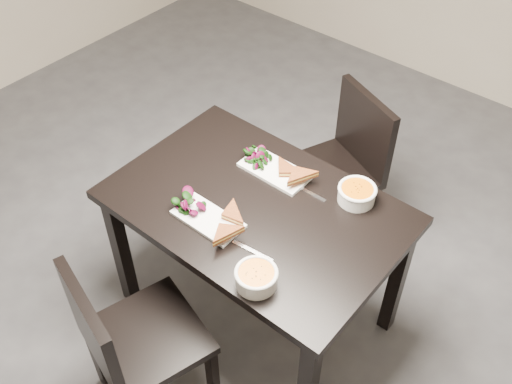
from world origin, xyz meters
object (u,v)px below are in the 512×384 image
at_px(soup_bowl_far, 357,193).
at_px(chair_far, 343,161).
at_px(plate_near, 208,219).
at_px(table, 256,221).
at_px(soup_bowl_near, 256,277).
at_px(plate_far, 275,171).
at_px(chair_near, 128,340).

bearing_deg(soup_bowl_far, chair_far, 126.43).
bearing_deg(plate_near, chair_far, 85.86).
height_order(table, soup_bowl_near, soup_bowl_near).
distance_m(chair_far, plate_far, 0.59).
bearing_deg(chair_far, plate_far, -71.77).
bearing_deg(soup_bowl_near, soup_bowl_far, 85.79).
bearing_deg(chair_far, table, -65.51).
height_order(chair_far, plate_far, chair_far).
relative_size(chair_far, soup_bowl_far, 5.29).
distance_m(chair_near, soup_bowl_far, 1.08).
relative_size(chair_near, chair_far, 1.00).
distance_m(table, chair_far, 0.74).
xyz_separation_m(chair_far, plate_near, (-0.07, -0.92, 0.27)).
relative_size(table, plate_far, 3.91).
relative_size(table, chair_far, 1.41).
xyz_separation_m(chair_near, plate_far, (0.01, 0.88, 0.27)).
height_order(table, chair_far, chair_far).
bearing_deg(plate_far, chair_near, -90.97).
bearing_deg(chair_far, soup_bowl_far, -30.88).
xyz_separation_m(chair_near, plate_near, (-0.01, 0.49, 0.27)).
xyz_separation_m(table, soup_bowl_far, (0.30, 0.28, 0.14)).
distance_m(chair_far, soup_bowl_far, 0.63).
xyz_separation_m(plate_near, soup_bowl_near, (0.35, -0.12, 0.03)).
relative_size(soup_bowl_near, plate_far, 0.52).
height_order(plate_near, soup_bowl_far, soup_bowl_far).
relative_size(chair_near, soup_bowl_far, 5.29).
bearing_deg(plate_near, plate_far, 86.27).
bearing_deg(chair_far, plate_near, -71.45).
height_order(table, plate_near, plate_near).
bearing_deg(plate_near, soup_bowl_near, -18.59).
relative_size(chair_near, plate_near, 2.93).
height_order(soup_bowl_near, plate_far, soup_bowl_near).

